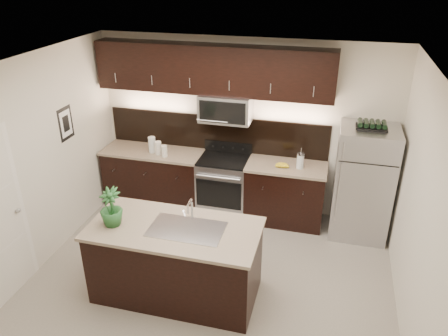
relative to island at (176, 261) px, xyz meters
name	(u,v)px	position (x,y,z in m)	size (l,w,h in m)	color
ground	(209,282)	(0.32, 0.27, -0.47)	(4.50, 4.50, 0.00)	gray
room_walls	(196,161)	(0.21, 0.23, 1.22)	(4.52, 4.02, 2.71)	beige
counter_run	(211,184)	(-0.13, 1.96, 0.00)	(3.51, 0.65, 0.94)	black
upper_fixtures	(214,77)	(-0.11, 2.11, 1.67)	(3.49, 0.40, 1.66)	black
island	(176,261)	(0.00, 0.00, 0.00)	(1.96, 0.96, 0.94)	black
sink_faucet	(187,228)	(0.15, 0.01, 0.48)	(0.84, 0.50, 0.28)	silver
refrigerator	(363,183)	(2.12, 1.90, 0.35)	(0.79, 0.71, 1.64)	#B2B2B7
wine_rack	(372,125)	(2.12, 1.90, 1.22)	(0.41, 0.25, 0.10)	black
plant	(111,207)	(-0.70, -0.12, 0.70)	(0.26, 0.26, 0.46)	#215324
canisters	(157,147)	(-0.98, 1.87, 0.58)	(0.35, 0.21, 0.25)	silver
french_press	(300,161)	(1.22, 1.91, 0.58)	(0.11, 0.11, 0.31)	silver
bananas	(278,165)	(0.91, 1.88, 0.50)	(0.20, 0.16, 0.06)	gold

